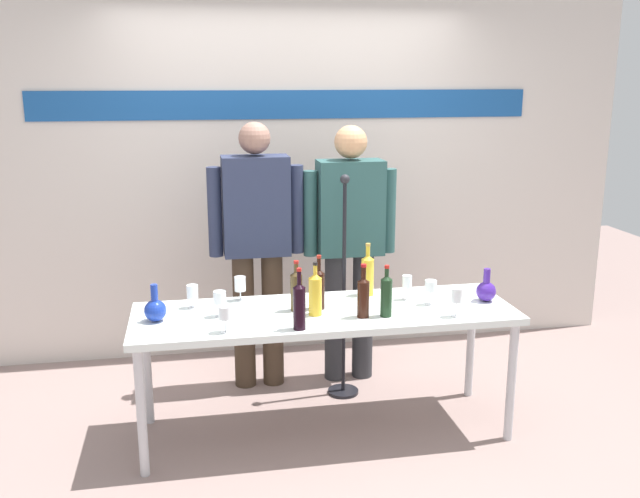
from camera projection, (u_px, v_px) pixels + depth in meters
name	position (u px, v px, depth m)	size (l,w,h in m)	color
ground_plane	(325.00, 430.00, 4.12)	(10.00, 10.00, 0.00)	gray
back_wall	(288.00, 150.00, 5.09)	(5.08, 0.11, 3.00)	silver
display_table	(325.00, 320.00, 3.95)	(2.14, 0.69, 0.74)	white
decanter_blue_left	(155.00, 309.00, 3.75)	(0.12, 0.12, 0.21)	#1A359F
decanter_blue_right	(486.00, 290.00, 4.09)	(0.12, 0.12, 0.20)	#422190
presenter_left	(257.00, 239.00, 4.51)	(0.61, 0.22, 1.75)	#403022
presenter_right	(350.00, 237.00, 4.62)	(0.62, 0.22, 1.72)	#2C2D31
wine_bottle_0	(315.00, 293.00, 3.83)	(0.07, 0.07, 0.30)	gold
wine_bottle_1	(299.00, 305.00, 3.61)	(0.07, 0.07, 0.33)	black
wine_bottle_2	(363.00, 295.00, 3.80)	(0.07, 0.07, 0.30)	black
wine_bottle_3	(386.00, 294.00, 3.81)	(0.06, 0.06, 0.29)	#173219
wine_bottle_4	(296.00, 289.00, 3.91)	(0.07, 0.07, 0.29)	#46361A
wine_bottle_5	(319.00, 287.00, 3.94)	(0.07, 0.07, 0.31)	black
wine_bottle_6	(368.00, 273.00, 4.19)	(0.08, 0.08, 0.32)	gold
wine_glass_left_0	(240.00, 284.00, 4.09)	(0.07, 0.07, 0.14)	white
wine_glass_left_1	(192.00, 292.00, 3.96)	(0.06, 0.06, 0.13)	white
wine_glass_left_2	(225.00, 313.00, 3.58)	(0.07, 0.07, 0.14)	white
wine_glass_left_3	(220.00, 298.00, 3.81)	(0.07, 0.07, 0.14)	white
wine_glass_right_0	(407.00, 283.00, 4.11)	(0.06, 0.06, 0.15)	white
wine_glass_right_1	(457.00, 296.00, 3.81)	(0.06, 0.06, 0.16)	white
wine_glass_right_2	(431.00, 287.00, 4.01)	(0.07, 0.07, 0.14)	white
microphone_stand	(344.00, 324.00, 4.49)	(0.20, 0.20, 1.44)	black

